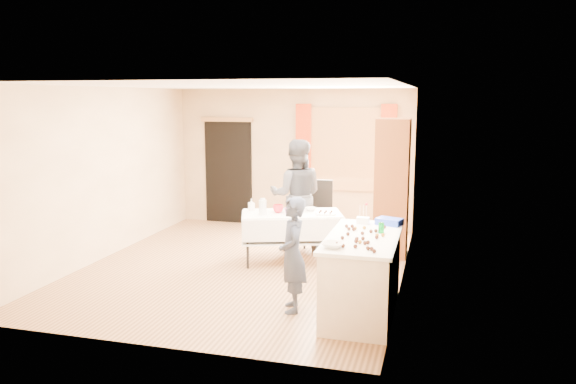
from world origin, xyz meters
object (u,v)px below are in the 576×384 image
(girl, at_px, (293,255))
(woman, at_px, (296,195))
(cabinet, at_px, (392,188))
(party_table, at_px, (292,233))
(chair, at_px, (318,227))
(counter, at_px, (362,275))

(girl, distance_m, woman, 2.64)
(woman, bearing_deg, cabinet, 171.96)
(cabinet, height_order, girl, cabinet)
(party_table, bearing_deg, girl, -93.97)
(chair, distance_m, girl, 2.91)
(counter, xyz_separation_m, girl, (-0.79, -0.13, 0.21))
(counter, bearing_deg, woman, 119.93)
(cabinet, relative_size, woman, 1.19)
(party_table, bearing_deg, cabinet, 9.46)
(party_table, height_order, woman, woman)
(party_table, height_order, chair, chair)
(chair, bearing_deg, cabinet, -16.17)
(cabinet, height_order, counter, cabinet)
(cabinet, relative_size, girl, 1.59)
(counter, relative_size, chair, 1.52)
(counter, distance_m, girl, 0.83)
(counter, relative_size, woman, 0.92)
(chair, relative_size, woman, 0.61)
(party_table, relative_size, woman, 0.92)
(chair, xyz_separation_m, girl, (0.33, -2.87, 0.34))
(cabinet, height_order, party_table, cabinet)
(cabinet, distance_m, party_table, 1.71)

